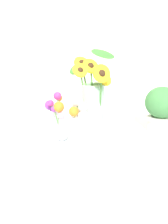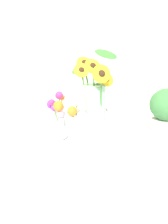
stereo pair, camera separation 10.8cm
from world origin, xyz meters
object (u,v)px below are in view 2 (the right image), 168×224
at_px(vase_small_center, 79,124).
at_px(vase_bulb_right, 60,122).
at_px(serving_tray, 84,141).
at_px(potted_plant, 167,111).
at_px(mason_jar_sunflowers, 94,102).
at_px(vase_small_back, 59,117).

bearing_deg(vase_small_center, vase_bulb_right, 139.27).
height_order(serving_tray, vase_small_center, vase_small_center).
xyz_separation_m(serving_tray, potted_plant, (0.38, -0.06, 0.11)).
relative_size(serving_tray, mason_jar_sunflowers, 1.13).
bearing_deg(vase_bulb_right, vase_small_back, 74.34).
bearing_deg(vase_small_back, potted_plant, -19.93).
xyz_separation_m(serving_tray, vase_small_center, (-0.03, -0.03, 0.09)).
xyz_separation_m(vase_bulb_right, potted_plant, (0.48, -0.09, 0.01)).
height_order(vase_small_center, potted_plant, potted_plant).
relative_size(vase_bulb_right, potted_plant, 0.78).
distance_m(vase_bulb_right, vase_small_back, 0.08).
relative_size(vase_small_center, vase_bulb_right, 1.14).
height_order(vase_bulb_right, potted_plant, potted_plant).
bearing_deg(serving_tray, vase_bulb_right, 165.36).
bearing_deg(vase_small_center, mason_jar_sunflowers, 34.07).
relative_size(mason_jar_sunflowers, vase_small_center, 1.93).
bearing_deg(mason_jar_sunflowers, vase_small_back, 154.21).
height_order(vase_bulb_right, vase_small_back, vase_small_back).
xyz_separation_m(mason_jar_sunflowers, potted_plant, (0.32, -0.10, -0.05)).
xyz_separation_m(serving_tray, vase_small_back, (-0.07, 0.10, 0.09)).
relative_size(vase_small_center, vase_small_back, 1.02).
distance_m(vase_small_back, potted_plant, 0.49).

